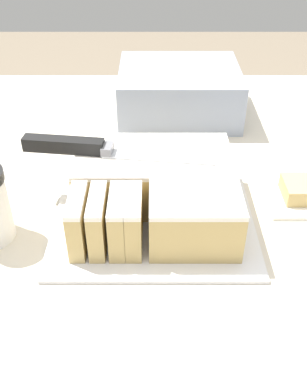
# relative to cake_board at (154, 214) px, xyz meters

# --- Properties ---
(countertop) EXTENTS (1.40, 1.10, 0.92)m
(countertop) POSITION_rel_cake_board_xyz_m (-0.03, 0.03, -0.46)
(countertop) COLOR beige
(countertop) RESTS_ON ground_plane
(cake_board) EXTENTS (0.31, 0.29, 0.01)m
(cake_board) POSITION_rel_cake_board_xyz_m (0.00, 0.00, 0.00)
(cake_board) COLOR silver
(cake_board) RESTS_ON countertop
(cake) EXTENTS (0.24, 0.22, 0.08)m
(cake) POSITION_rel_cake_board_xyz_m (0.00, 0.00, 0.04)
(cake) COLOR tan
(cake) RESTS_ON cake_board
(knife) EXTENTS (0.30, 0.06, 0.02)m
(knife) POSITION_rel_cake_board_xyz_m (-0.11, 0.05, 0.09)
(knife) COLOR silver
(knife) RESTS_ON cake
(paper_napkin) EXTENTS (0.11, 0.11, 0.01)m
(paper_napkin) POSITION_rel_cake_board_xyz_m (0.24, 0.04, -0.00)
(paper_napkin) COLOR white
(paper_napkin) RESTS_ON countertop
(brownie) EXTENTS (0.06, 0.06, 0.03)m
(brownie) POSITION_rel_cake_board_xyz_m (0.24, 0.04, 0.02)
(brownie) COLOR tan
(brownie) RESTS_ON paper_napkin
(storage_box) EXTENTS (0.26, 0.22, 0.10)m
(storage_box) POSITION_rel_cake_board_xyz_m (0.06, 0.36, 0.05)
(storage_box) COLOR #8C99B2
(storage_box) RESTS_ON countertop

